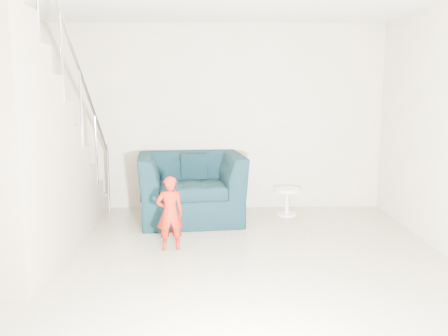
{
  "coord_description": "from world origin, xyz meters",
  "views": [
    {
      "loc": [
        0.07,
        -4.23,
        1.73
      ],
      "look_at": [
        0.15,
        1.2,
        0.85
      ],
      "focal_mm": 38.0,
      "sensor_mm": 36.0,
      "label": 1
    }
  ],
  "objects_px": {
    "side_table": "(287,197)",
    "staircase": "(14,169)",
    "armchair": "(191,187)",
    "toddler": "(170,213)"
  },
  "relations": [
    {
      "from": "side_table",
      "to": "staircase",
      "type": "distance_m",
      "value": 3.56
    },
    {
      "from": "armchair",
      "to": "toddler",
      "type": "bearing_deg",
      "value": -104.78
    },
    {
      "from": "side_table",
      "to": "toddler",
      "type": "bearing_deg",
      "value": -135.83
    },
    {
      "from": "armchair",
      "to": "side_table",
      "type": "height_order",
      "value": "armchair"
    },
    {
      "from": "armchair",
      "to": "side_table",
      "type": "relative_size",
      "value": 3.57
    },
    {
      "from": "staircase",
      "to": "toddler",
      "type": "bearing_deg",
      "value": 9.26
    },
    {
      "from": "armchair",
      "to": "staircase",
      "type": "bearing_deg",
      "value": -145.94
    },
    {
      "from": "armchair",
      "to": "toddler",
      "type": "relative_size",
      "value": 1.68
    },
    {
      "from": "side_table",
      "to": "staircase",
      "type": "bearing_deg",
      "value": -150.73
    },
    {
      "from": "side_table",
      "to": "staircase",
      "type": "xyz_separation_m",
      "value": [
        -3.05,
        -1.71,
        0.69
      ]
    }
  ]
}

